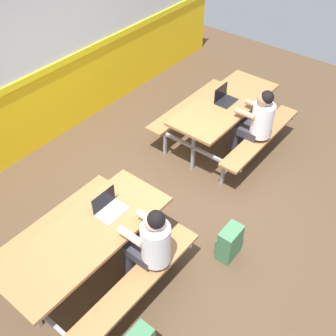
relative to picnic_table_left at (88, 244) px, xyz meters
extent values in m
cube|color=#4C3826|center=(1.45, -0.06, -0.58)|extent=(10.00, 10.00, 0.02)
cube|color=yellow|center=(1.45, 2.38, -0.02)|extent=(8.00, 0.12, 1.10)
cube|color=yellow|center=(1.45, 2.31, 0.58)|extent=(8.00, 0.03, 0.10)
cube|color=silver|center=(1.45, 2.38, 1.33)|extent=(6.72, 0.12, 1.40)
cube|color=#9E6B3D|center=(0.00, 0.00, 0.15)|extent=(1.88, 0.76, 0.04)
cube|color=#9E6B3D|center=(0.00, -0.63, -0.14)|extent=(1.79, 0.29, 0.04)
cube|color=#9E6B3D|center=(0.00, 0.63, -0.14)|extent=(1.79, 0.29, 0.04)
cube|color=gray|center=(-0.76, 0.01, -0.22)|extent=(0.04, 0.04, 0.70)
cube|color=gray|center=(-0.76, 0.01, -0.18)|extent=(0.05, 1.55, 0.04)
cube|color=gray|center=(-0.76, 0.51, -0.37)|extent=(0.04, 0.04, 0.41)
cube|color=gray|center=(0.76, -0.01, -0.22)|extent=(0.04, 0.04, 0.70)
cube|color=gray|center=(0.76, -0.01, -0.18)|extent=(0.05, 1.55, 0.04)
cube|color=gray|center=(0.76, -0.51, -0.37)|extent=(0.04, 0.04, 0.41)
cube|color=gray|center=(0.76, 0.50, -0.37)|extent=(0.04, 0.04, 0.41)
cube|color=#9E6B3D|center=(2.91, 0.19, 0.15)|extent=(1.88, 0.76, 0.04)
cube|color=#9E6B3D|center=(2.91, -0.44, -0.14)|extent=(1.79, 0.29, 0.04)
cube|color=#9E6B3D|center=(2.91, 0.83, -0.14)|extent=(1.79, 0.29, 0.04)
cube|color=gray|center=(2.15, 0.20, -0.22)|extent=(0.04, 0.04, 0.70)
cube|color=gray|center=(2.15, 0.20, -0.18)|extent=(0.05, 1.55, 0.04)
cube|color=gray|center=(2.15, -0.31, -0.37)|extent=(0.04, 0.04, 0.41)
cube|color=gray|center=(2.15, 0.71, -0.37)|extent=(0.04, 0.04, 0.41)
cube|color=gray|center=(3.67, 0.19, -0.22)|extent=(0.04, 0.04, 0.70)
cube|color=gray|center=(3.67, 0.19, -0.18)|extent=(0.05, 1.55, 0.04)
cube|color=gray|center=(3.66, -0.32, -0.37)|extent=(0.04, 0.04, 0.41)
cube|color=gray|center=(3.67, 0.70, -0.37)|extent=(0.04, 0.04, 0.41)
cylinder|color=#2D2D38|center=(0.25, -0.31, -0.35)|extent=(0.11, 0.11, 0.45)
cylinder|color=#2D2D38|center=(0.43, -0.31, -0.35)|extent=(0.11, 0.11, 0.45)
cube|color=#2D2D38|center=(0.34, -0.47, -0.06)|extent=(0.30, 0.38, 0.12)
cylinder|color=silver|center=(0.33, -0.64, 0.18)|extent=(0.30, 0.30, 0.48)
cylinder|color=beige|center=(0.20, -0.44, 0.27)|extent=(0.08, 0.30, 0.08)
cylinder|color=beige|center=(0.48, -0.44, 0.27)|extent=(0.08, 0.30, 0.08)
sphere|color=beige|center=(0.33, -0.62, 0.51)|extent=(0.20, 0.20, 0.20)
sphere|color=black|center=(0.33, -0.65, 0.54)|extent=(0.18, 0.18, 0.18)
cylinder|color=#2D2D38|center=(2.75, -0.12, -0.35)|extent=(0.11, 0.11, 0.45)
cylinder|color=#2D2D38|center=(2.93, -0.12, -0.35)|extent=(0.11, 0.11, 0.45)
cube|color=#2D2D38|center=(2.84, -0.27, -0.06)|extent=(0.30, 0.38, 0.12)
cylinder|color=silver|center=(2.84, -0.44, 0.18)|extent=(0.30, 0.30, 0.48)
cylinder|color=#A57A5B|center=(2.70, -0.24, 0.27)|extent=(0.08, 0.30, 0.08)
cylinder|color=#A57A5B|center=(2.98, -0.24, 0.27)|extent=(0.08, 0.30, 0.08)
sphere|color=#A57A5B|center=(2.84, -0.42, 0.51)|extent=(0.20, 0.20, 0.20)
sphere|color=black|center=(2.84, -0.45, 0.54)|extent=(0.18, 0.18, 0.18)
cube|color=silver|center=(0.37, 0.00, 0.17)|extent=(0.32, 0.22, 0.01)
cube|color=black|center=(0.37, 0.10, 0.28)|extent=(0.32, 0.01, 0.21)
cube|color=black|center=(2.93, 0.19, 0.17)|extent=(0.32, 0.22, 0.01)
cube|color=black|center=(2.93, 0.30, 0.28)|extent=(0.32, 0.01, 0.21)
cube|color=#3F724C|center=(1.18, -1.02, -0.35)|extent=(0.30, 0.18, 0.44)
cube|color=#3F724C|center=(1.18, -0.91, -0.42)|extent=(0.21, 0.04, 0.19)
camera|label=1|loc=(-1.56, -2.29, 3.43)|focal=44.01mm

